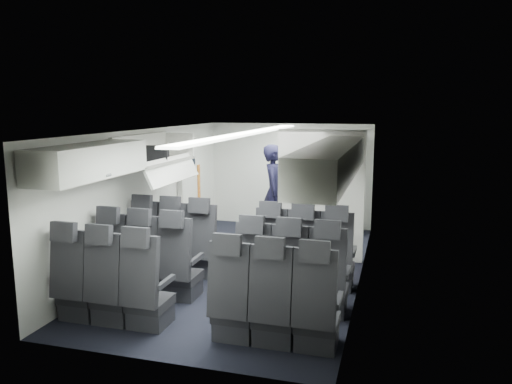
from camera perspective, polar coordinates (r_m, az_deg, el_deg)
The scene contains 14 objects.
cabin_shell at distance 7.60m, azimuth -0.82°, elevation -0.69°, with size 3.41×6.01×2.16m.
seat_row_front at distance 7.28m, azimuth -2.02°, elevation -7.02°, with size 3.33×0.56×1.24m.
seat_row_mid at distance 6.47m, azimuth -4.49°, elevation -9.23°, with size 3.33×0.56×1.24m.
seat_row_rear at distance 5.69m, azimuth -7.70°, elevation -12.04°, with size 3.33×0.56×1.24m.
overhead_bin_left_rear at distance 6.29m, azimuth -18.57°, elevation 3.36°, with size 0.53×1.80×0.40m.
overhead_bin_left_front_open at distance 7.82m, azimuth -11.57°, elevation 3.95°, with size 0.64×1.70×0.72m.
overhead_bin_right_rear at distance 5.26m, azimuth 7.58°, elevation 2.60°, with size 0.53×1.80×0.40m.
overhead_bin_right_front at distance 6.98m, azimuth 9.67°, elevation 4.33°, with size 0.53×1.70×0.40m.
bulkhead_partition at distance 8.17m, azimuth 7.39°, elevation -0.37°, with size 1.40×0.15×2.13m.
galley_unit at distance 10.08m, azimuth 8.83°, elevation 0.80°, with size 0.85×0.52×1.90m.
boarding_door at distance 9.63m, azimuth -7.54°, elevation 0.44°, with size 0.12×1.27×1.86m.
flight_attendant at distance 9.40m, azimuth 2.12°, elevation -0.03°, with size 0.66×0.43×1.80m, color black.
carry_on_bag at distance 7.82m, azimuth -11.45°, elevation 4.32°, with size 0.40×0.28×0.24m, color black.
papers at distance 9.28m, azimuth 3.19°, elevation 1.05°, with size 0.20×0.02×0.14m, color white.
Camera 1 is at (2.14, -7.16, 2.52)m, focal length 35.00 mm.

